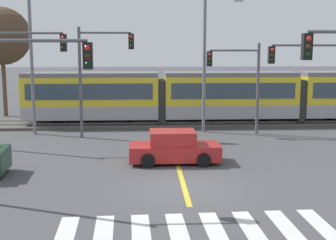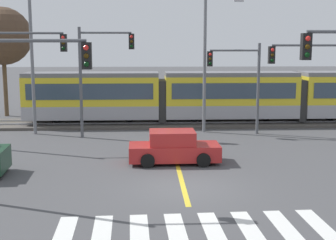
{
  "view_description": "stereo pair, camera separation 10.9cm",
  "coord_description": "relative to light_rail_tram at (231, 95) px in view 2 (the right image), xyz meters",
  "views": [
    {
      "loc": [
        -1.54,
        -17.35,
        5.47
      ],
      "look_at": [
        -0.29,
        6.53,
        1.6
      ],
      "focal_mm": 50.0,
      "sensor_mm": 36.0,
      "label": 1
    },
    {
      "loc": [
        -1.43,
        -17.35,
        5.47
      ],
      "look_at": [
        -0.29,
        6.53,
        1.6
      ],
      "focal_mm": 50.0,
      "sensor_mm": 36.0,
      "label": 2
    }
  ],
  "objects": [
    {
      "name": "track_bed",
      "position": [
        -4.42,
        0.01,
        -1.96
      ],
      "size": [
        120.0,
        4.0,
        0.18
      ],
      "primitive_type": "cube",
      "color": "#4C4742",
      "rests_on": "ground"
    },
    {
      "name": "traffic_light_far_right",
      "position": [
        -0.1,
        -3.68,
        1.61
      ],
      "size": [
        3.25,
        0.38,
        5.56
      ],
      "color": "#515459",
      "rests_on": "ground"
    },
    {
      "name": "crosswalk_stripe_2",
      "position": [
        -6.07,
        -18.74,
        -2.04
      ],
      "size": [
        0.66,
        2.82,
        0.01
      ],
      "primitive_type": "cube",
      "rotation": [
        0.0,
        0.0,
        0.03
      ],
      "color": "silver",
      "rests_on": "ground"
    },
    {
      "name": "traffic_light_far_left",
      "position": [
        -8.63,
        -4.32,
        2.22
      ],
      "size": [
        3.25,
        0.38,
        6.47
      ],
      "color": "#515459",
      "rests_on": "ground"
    },
    {
      "name": "traffic_light_mid_right",
      "position": [
        3.25,
        -7.64,
        1.88
      ],
      "size": [
        4.25,
        0.38,
        5.94
      ],
      "color": "#515459",
      "rests_on": "ground"
    },
    {
      "name": "crosswalk_stripe_7",
      "position": [
        -0.57,
        -18.55,
        -2.04
      ],
      "size": [
        0.66,
        2.82,
        0.01
      ],
      "primitive_type": "cube",
      "rotation": [
        0.0,
        0.0,
        0.03
      ],
      "color": "silver",
      "rests_on": "ground"
    },
    {
      "name": "lane_centre_line",
      "position": [
        -4.42,
        -9.34,
        -2.04
      ],
      "size": [
        0.2,
        14.69,
        0.01
      ],
      "primitive_type": "cube",
      "color": "gold",
      "rests_on": "ground"
    },
    {
      "name": "street_lamp_centre",
      "position": [
        -1.95,
        -2.9,
        2.78
      ],
      "size": [
        2.43,
        0.28,
        8.44
      ],
      "color": "slate",
      "rests_on": "ground"
    },
    {
      "name": "rail_near",
      "position": [
        -4.42,
        -0.71,
        -1.82
      ],
      "size": [
        120.0,
        0.08,
        0.1
      ],
      "primitive_type": "cube",
      "color": "#939399",
      "rests_on": "track_bed"
    },
    {
      "name": "sedan_crossing",
      "position": [
        -4.56,
        -10.61,
        -1.35
      ],
      "size": [
        4.22,
        1.95,
        1.52
      ],
      "color": "#B22323",
      "rests_on": "ground"
    },
    {
      "name": "crosswalk_stripe_6",
      "position": [
        -1.67,
        -18.59,
        -2.04
      ],
      "size": [
        0.66,
        2.82,
        0.01
      ],
      "primitive_type": "cube",
      "rotation": [
        0.0,
        0.0,
        0.03
      ],
      "color": "silver",
      "rests_on": "ground"
    },
    {
      "name": "crosswalk_stripe_5",
      "position": [
        -2.77,
        -18.63,
        -2.04
      ],
      "size": [
        0.66,
        2.82,
        0.01
      ],
      "primitive_type": "cube",
      "rotation": [
        0.0,
        0.0,
        0.03
      ],
      "color": "silver",
      "rests_on": "ground"
    },
    {
      "name": "traffic_light_near_left",
      "position": [
        -10.05,
        -16.0,
        1.93
      ],
      "size": [
        3.75,
        0.38,
        5.97
      ],
      "color": "#515459",
      "rests_on": "ground"
    },
    {
      "name": "street_lamp_west",
      "position": [
        -12.54,
        -3.08,
        2.92
      ],
      "size": [
        1.86,
        0.28,
        8.86
      ],
      "color": "slate",
      "rests_on": "ground"
    },
    {
      "name": "crosswalk_stripe_4",
      "position": [
        -3.87,
        -18.67,
        -2.04
      ],
      "size": [
        0.66,
        2.82,
        0.01
      ],
      "primitive_type": "cube",
      "rotation": [
        0.0,
        0.0,
        0.03
      ],
      "color": "silver",
      "rests_on": "ground"
    },
    {
      "name": "crosswalk_stripe_3",
      "position": [
        -4.97,
        -18.71,
        -2.04
      ],
      "size": [
        0.66,
        2.82,
        0.01
      ],
      "primitive_type": "cube",
      "rotation": [
        0.0,
        0.0,
        0.03
      ],
      "color": "silver",
      "rests_on": "ground"
    },
    {
      "name": "crosswalk_stripe_0",
      "position": [
        -8.27,
        -18.82,
        -2.04
      ],
      "size": [
        0.66,
        2.82,
        0.01
      ],
      "primitive_type": "cube",
      "rotation": [
        0.0,
        0.0,
        0.03
      ],
      "color": "silver",
      "rests_on": "ground"
    },
    {
      "name": "crosswalk_stripe_1",
      "position": [
        -7.17,
        -18.78,
        -2.04
      ],
      "size": [
        0.66,
        2.82,
        0.01
      ],
      "primitive_type": "cube",
      "rotation": [
        0.0,
        0.0,
        0.03
      ],
      "color": "silver",
      "rests_on": "ground"
    },
    {
      "name": "bare_tree_far_west",
      "position": [
        -16.61,
        4.49,
        4.03
      ],
      "size": [
        4.36,
        4.36,
        8.28
      ],
      "color": "brown",
      "rests_on": "ground"
    },
    {
      "name": "traffic_light_mid_left",
      "position": [
        -12.68,
        -7.17,
        2.25
      ],
      "size": [
        4.25,
        0.38,
        6.47
      ],
      "color": "#515459",
      "rests_on": "ground"
    },
    {
      "name": "rail_far",
      "position": [
        -4.42,
        0.73,
        -1.82
      ],
      "size": [
        120.0,
        0.08,
        0.1
      ],
      "primitive_type": "cube",
      "color": "#939399",
      "rests_on": "track_bed"
    },
    {
      "name": "light_rail_tram",
      "position": [
        0.0,
        0.0,
        0.0
      ],
      "size": [
        28.0,
        2.64,
        3.43
      ],
      "color": "#9E9EA3",
      "rests_on": "track_bed"
    },
    {
      "name": "ground_plane",
      "position": [
        -4.42,
        -14.51,
        -2.05
      ],
      "size": [
        200.0,
        200.0,
        0.0
      ],
      "primitive_type": "plane",
      "color": "#474749"
    }
  ]
}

